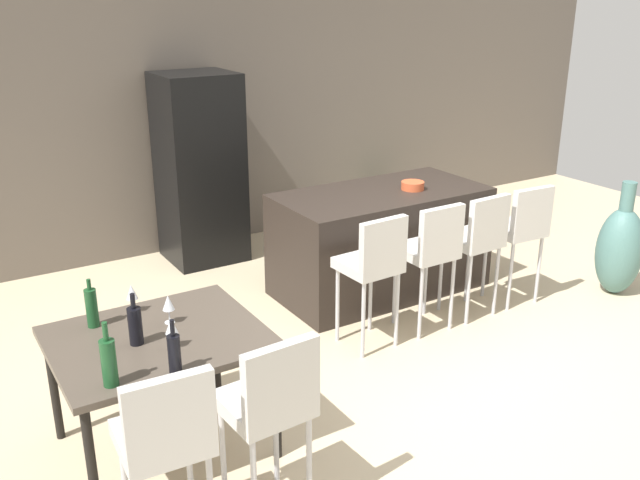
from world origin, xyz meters
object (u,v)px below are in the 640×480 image
at_px(wine_glass_far, 168,303).
at_px(kitchen_island, 380,241).
at_px(bar_chair_right, 477,236).
at_px(wine_bottle_middle, 174,353).
at_px(bar_chair_far, 521,226).
at_px(dining_chair_near, 166,435).
at_px(dining_table, 158,347).
at_px(potted_plant, 396,193).
at_px(refrigerator, 200,169).
at_px(wine_bottle_right, 135,325).
at_px(dining_chair_far, 270,401).
at_px(bar_chair_left, 373,261).
at_px(wine_glass_left, 132,293).
at_px(fruit_bowl, 413,186).
at_px(floor_vase, 620,250).
at_px(wine_bottle_near, 109,362).
at_px(wine_bottle_inner, 92,307).
at_px(wine_glass_end, 171,327).
at_px(bar_chair_middle, 431,247).

bearing_deg(wine_glass_far, kitchen_island, 24.89).
xyz_separation_m(bar_chair_right, wine_bottle_middle, (-2.84, -0.79, 0.15)).
bearing_deg(kitchen_island, wine_glass_far, -155.11).
relative_size(bar_chair_far, dining_chair_near, 1.00).
distance_m(dining_table, potted_plant, 4.75).
xyz_separation_m(kitchen_island, potted_plant, (1.39, 1.56, -0.15)).
height_order(dining_table, refrigerator, refrigerator).
relative_size(kitchen_island, bar_chair_right, 1.76).
xyz_separation_m(dining_chair_near, wine_bottle_right, (0.14, 0.83, 0.16)).
height_order(dining_chair_far, wine_glass_far, dining_chair_far).
bearing_deg(kitchen_island, bar_chair_left, -129.35).
relative_size(bar_chair_left, wine_bottle_middle, 3.57).
xyz_separation_m(wine_bottle_middle, wine_glass_left, (0.04, 0.80, 0.01)).
height_order(dining_table, wine_glass_far, wine_glass_far).
height_order(dining_table, fruit_bowl, fruit_bowl).
bearing_deg(dining_table, kitchen_island, 26.18).
xyz_separation_m(wine_glass_far, floor_vase, (4.09, -0.09, -0.46)).
relative_size(kitchen_island, wine_bottle_near, 5.39).
distance_m(kitchen_island, refrigerator, 1.94).
distance_m(dining_table, fruit_bowl, 2.95).
xyz_separation_m(bar_chair_left, dining_chair_near, (-2.03, -1.22, 0.00)).
xyz_separation_m(wine_bottle_near, wine_bottle_inner, (0.09, 0.68, -0.01)).
bearing_deg(floor_vase, fruit_bowl, 143.95).
relative_size(dining_table, wine_glass_end, 6.66).
xyz_separation_m(refrigerator, potted_plant, (2.42, -0.01, -0.61)).
bearing_deg(wine_bottle_middle, wine_glass_end, 72.40).
relative_size(bar_chair_left, wine_bottle_right, 3.49).
relative_size(dining_table, potted_plant, 2.14).
relative_size(dining_chair_far, floor_vase, 1.02).
distance_m(wine_bottle_middle, floor_vase, 4.30).
bearing_deg(wine_glass_end, fruit_bowl, 25.45).
distance_m(dining_chair_near, wine_bottle_near, 0.52).
bearing_deg(wine_bottle_inner, dining_table, -48.98).
bearing_deg(kitchen_island, wine_glass_left, -161.52).
height_order(bar_chair_left, floor_vase, bar_chair_left).
relative_size(bar_chair_left, wine_bottle_inner, 3.57).
bearing_deg(kitchen_island, bar_chair_right, -67.88).
relative_size(bar_chair_middle, wine_glass_end, 6.03).
relative_size(dining_table, wine_glass_left, 6.66).
bearing_deg(wine_bottle_inner, bar_chair_far, 0.85).
bearing_deg(wine_bottle_middle, bar_chair_left, 23.47).
bearing_deg(floor_vase, refrigerator, 135.41).
relative_size(wine_glass_left, fruit_bowl, 0.87).
relative_size(dining_chair_near, fruit_bowl, 5.23).
height_order(bar_chair_middle, wine_glass_left, bar_chair_middle).
distance_m(bar_chair_middle, refrigerator, 2.58).
bearing_deg(floor_vase, bar_chair_far, 159.91).
height_order(kitchen_island, bar_chair_far, bar_chair_far).
xyz_separation_m(bar_chair_far, dining_table, (-3.29, -0.36, -0.03)).
bearing_deg(bar_chair_left, dining_table, -168.32).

